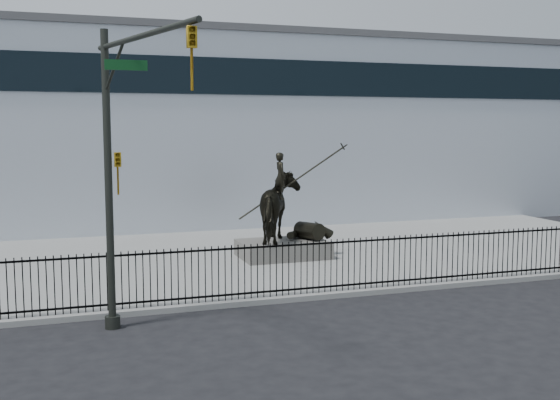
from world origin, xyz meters
name	(u,v)px	position (x,y,z in m)	size (l,w,h in m)	color
ground	(380,305)	(0.00, 0.00, 0.00)	(120.00, 120.00, 0.00)	black
plaza	(294,255)	(0.00, 7.00, 0.07)	(30.00, 12.00, 0.15)	gray
building	(215,132)	(0.00, 20.00, 4.50)	(44.00, 14.00, 9.00)	silver
picket_fence	(361,263)	(0.00, 1.25, 0.90)	(22.10, 0.10, 1.50)	black
statue_plinth	(283,249)	(-0.63, 6.35, 0.44)	(3.07, 2.11, 0.57)	#575450
equestrian_statue	(285,208)	(-0.57, 6.35, 1.93)	(3.93, 2.44, 3.33)	black
traffic_signal_left	(122,161)	(-6.75, -0.62, 4.03)	(1.52, 4.84, 7.00)	#242621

